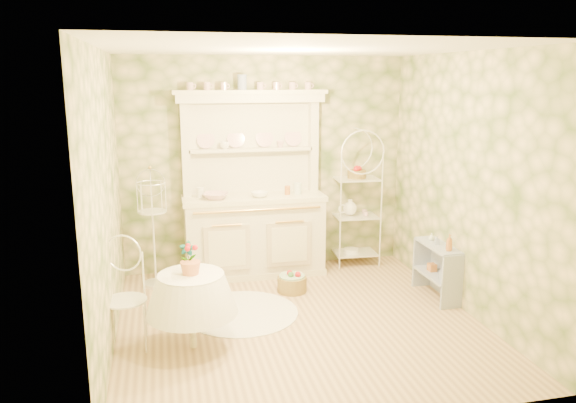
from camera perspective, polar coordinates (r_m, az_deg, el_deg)
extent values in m
plane|color=tan|center=(5.87, 1.11, -12.09)|extent=(3.60, 3.60, 0.00)
plane|color=white|center=(5.33, 1.24, 15.28)|extent=(3.60, 3.60, 0.00)
plane|color=beige|center=(5.31, -18.04, 0.00)|extent=(3.60, 3.60, 0.00)
plane|color=beige|center=(6.12, 17.75, 1.65)|extent=(3.60, 3.60, 0.00)
plane|color=beige|center=(7.17, -2.32, 3.78)|extent=(3.60, 3.60, 0.00)
plane|color=beige|center=(3.77, 7.82, -4.51)|extent=(3.60, 3.60, 0.00)
cube|color=silver|center=(6.90, -3.51, 1.69)|extent=(1.87, 0.61, 2.29)
cube|color=white|center=(7.39, 6.92, 0.03)|extent=(0.55, 0.41, 1.70)
cube|color=#9CA7C1|center=(6.59, 14.89, -6.93)|extent=(0.30, 0.70, 0.59)
cylinder|color=white|center=(5.30, -9.69, -11.34)|extent=(0.67, 0.67, 0.63)
cube|color=white|center=(5.42, -16.21, -9.98)|extent=(0.48, 0.48, 0.83)
cube|color=white|center=(6.78, -13.53, -2.85)|extent=(0.35, 0.35, 1.37)
cylinder|color=olive|center=(6.58, 0.41, -8.23)|extent=(0.38, 0.38, 0.22)
cylinder|color=white|center=(6.07, -4.75, -11.18)|extent=(1.45, 1.45, 0.01)
imported|color=white|center=(6.79, -7.34, 0.33)|extent=(0.37, 0.37, 0.07)
imported|color=white|center=(6.84, -2.89, 0.51)|extent=(0.26, 0.26, 0.07)
imported|color=white|center=(6.94, -6.45, 5.58)|extent=(0.13, 0.13, 0.09)
imported|color=white|center=(7.04, -0.78, 5.76)|extent=(0.12, 0.12, 0.09)
imported|color=#3F7238|center=(5.15, -10.09, -5.72)|extent=(0.17, 0.12, 0.29)
imported|color=#B2692B|center=(6.28, 16.05, -4.25)|extent=(0.08, 0.08, 0.18)
imported|color=#8A99BF|center=(6.48, 14.92, -3.93)|extent=(0.05, 0.05, 0.10)
imported|color=silver|center=(6.63, 14.37, -3.58)|extent=(0.09, 0.09, 0.09)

